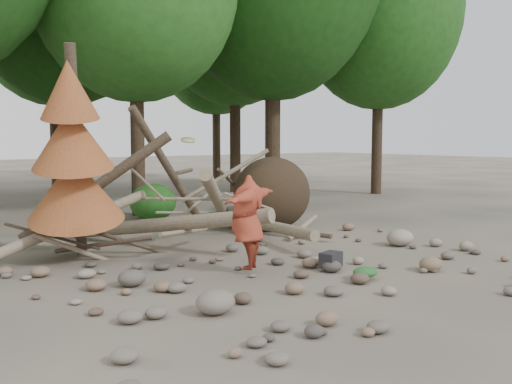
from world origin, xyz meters
TOP-DOWN VIEW (x-y plane):
  - ground at (0.00, 0.00)m, footprint 120.00×120.00m
  - deadfall_pile at (2.02, 4.24)m, footprint 8.55×5.24m
  - dead_conifer at (-3.12, 3.37)m, footprint 2.06×2.16m
  - bush_mid at (0.80, 7.80)m, footprint 1.40×1.40m
  - bush_right at (5.00, 7.00)m, footprint 2.00×2.00m
  - frisbee_thrower at (-0.86, 0.68)m, footprint 2.59×1.66m
  - backpack at (0.53, -0.08)m, footprint 0.50×0.40m
  - cloth_green at (0.51, -0.96)m, footprint 0.48×0.40m
  - cloth_orange at (0.54, -0.13)m, footprint 0.29×0.24m
  - boulder_front_left at (-2.66, -1.01)m, footprint 0.58×0.52m
  - boulder_front_right at (1.99, -1.26)m, footprint 0.46×0.41m
  - boulder_mid_right at (3.53, 0.71)m, footprint 0.64×0.58m
  - boulder_mid_left at (-2.97, 1.10)m, footprint 0.48×0.43m

SIDE VIEW (x-z plane):
  - ground at x=0.00m, z-range 0.00..0.00m
  - cloth_orange at x=0.54m, z-range 0.00..0.11m
  - cloth_green at x=0.51m, z-range 0.00..0.18m
  - boulder_front_right at x=1.99m, z-range 0.00..0.28m
  - boulder_mid_left at x=-2.97m, z-range 0.00..0.29m
  - backpack at x=0.53m, z-range 0.00..0.29m
  - boulder_front_left at x=-2.66m, z-range 0.00..0.35m
  - boulder_mid_right at x=3.53m, z-range 0.00..0.39m
  - bush_mid at x=0.80m, z-range 0.00..1.12m
  - bush_right at x=5.00m, z-range 0.00..1.60m
  - deadfall_pile at x=2.02m, z-range -0.70..2.60m
  - frisbee_thrower at x=-0.86m, z-range -0.27..2.18m
  - dead_conifer at x=-3.12m, z-range -0.06..4.29m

